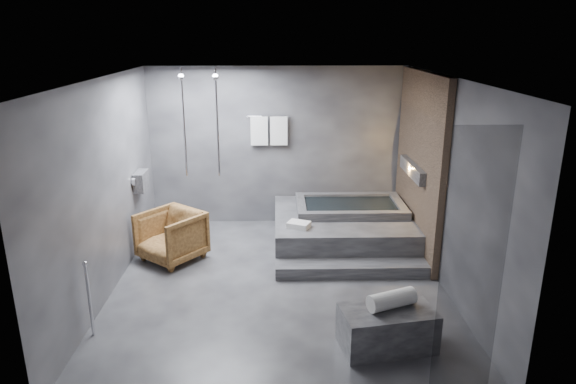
{
  "coord_description": "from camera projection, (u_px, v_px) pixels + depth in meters",
  "views": [
    {
      "loc": [
        -0.02,
        -6.41,
        3.35
      ],
      "look_at": [
        0.13,
        0.3,
        1.25
      ],
      "focal_mm": 32.0,
      "sensor_mm": 36.0,
      "label": 1
    }
  ],
  "objects": [
    {
      "name": "concrete_bench",
      "position": [
        387.0,
        328.0,
        5.65
      ],
      "size": [
        1.09,
        0.72,
        0.46
      ],
      "primitive_type": "cube",
      "rotation": [
        0.0,
        0.0,
        0.17
      ],
      "color": "#2D2D2F",
      "rests_on": "ground"
    },
    {
      "name": "driftwood_chair",
      "position": [
        171.0,
        236.0,
        7.79
      ],
      "size": [
        1.17,
        1.17,
        0.77
      ],
      "primitive_type": "imported",
      "rotation": [
        0.0,
        0.0,
        -0.68
      ],
      "color": "#472A11",
      "rests_on": "ground"
    },
    {
      "name": "deck_towel",
      "position": [
        299.0,
        225.0,
        7.8
      ],
      "size": [
        0.39,
        0.35,
        0.09
      ],
      "primitive_type": "cube",
      "rotation": [
        0.0,
        0.0,
        -0.42
      ],
      "color": "silver",
      "rests_on": "tub_deck"
    },
    {
      "name": "tub_step",
      "position": [
        352.0,
        269.0,
        7.37
      ],
      "size": [
        2.2,
        0.36,
        0.18
      ],
      "primitive_type": "cube",
      "color": "#2E2E30",
      "rests_on": "ground"
    },
    {
      "name": "tub_deck",
      "position": [
        342.0,
        228.0,
        8.45
      ],
      "size": [
        2.2,
        2.0,
        0.5
      ],
      "primitive_type": "cube",
      "color": "#2E2E30",
      "rests_on": "ground"
    },
    {
      "name": "room",
      "position": [
        308.0,
        159.0,
        6.84
      ],
      "size": [
        5.0,
        5.04,
        2.82
      ],
      "color": "#2A292C",
      "rests_on": "ground"
    },
    {
      "name": "rolled_towel",
      "position": [
        392.0,
        300.0,
        5.6
      ],
      "size": [
        0.58,
        0.39,
        0.2
      ],
      "primitive_type": "cylinder",
      "rotation": [
        0.0,
        1.57,
        0.39
      ],
      "color": "white",
      "rests_on": "concrete_bench"
    }
  ]
}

